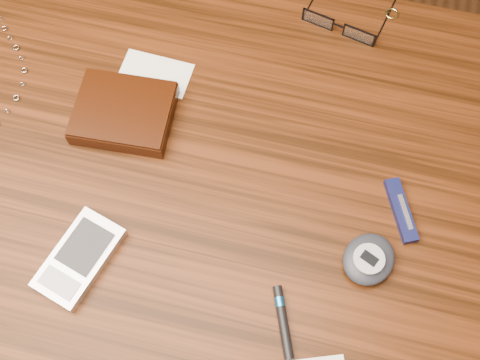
{
  "coord_description": "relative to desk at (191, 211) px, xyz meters",
  "views": [
    {
      "loc": [
        0.14,
        -0.27,
        1.44
      ],
      "look_at": [
        0.07,
        0.01,
        0.76
      ],
      "focal_mm": 45.0,
      "sensor_mm": 36.0,
      "label": 1
    }
  ],
  "objects": [
    {
      "name": "pocket_knife",
      "position": [
        0.27,
        0.03,
        0.11
      ],
      "size": [
        0.05,
        0.08,
        0.01
      ],
      "color": "black",
      "rests_on": "desk"
    },
    {
      "name": "gold_ring",
      "position": [
        0.21,
        0.32,
        0.1
      ],
      "size": [
        0.03,
        0.03,
        0.0
      ],
      "primitive_type": "torus",
      "rotation": [
        0.0,
        0.0,
        -0.42
      ],
      "color": "tan",
      "rests_on": "desk"
    },
    {
      "name": "desk",
      "position": [
        0.0,
        0.0,
        0.0
      ],
      "size": [
        1.0,
        0.7,
        0.75
      ],
      "color": "#3A1909",
      "rests_on": "ground"
    },
    {
      "name": "eyeglasses",
      "position": [
        0.15,
        0.28,
        0.11
      ],
      "size": [
        0.13,
        0.13,
        0.02
      ],
      "color": "black",
      "rests_on": "desk"
    },
    {
      "name": "black_blue_pen",
      "position": [
        0.16,
        -0.14,
        0.11
      ],
      "size": [
        0.04,
        0.08,
        0.01
      ],
      "color": "black",
      "rests_on": "desk"
    },
    {
      "name": "ground",
      "position": [
        0.0,
        0.0,
        -0.65
      ],
      "size": [
        3.8,
        3.8,
        0.0
      ],
      "primitive_type": "plane",
      "color": "#472814",
      "rests_on": "ground"
    },
    {
      "name": "pda_phone",
      "position": [
        -0.09,
        -0.13,
        0.11
      ],
      "size": [
        0.09,
        0.12,
        0.02
      ],
      "color": "#B2B2B6",
      "rests_on": "desk"
    },
    {
      "name": "pedometer",
      "position": [
        0.24,
        -0.05,
        0.11
      ],
      "size": [
        0.08,
        0.08,
        0.03
      ],
      "color": "#1F222A",
      "rests_on": "desk"
    },
    {
      "name": "wallet_and_card",
      "position": [
        -0.1,
        0.07,
        0.12
      ],
      "size": [
        0.13,
        0.16,
        0.03
      ],
      "color": "black",
      "rests_on": "desk"
    }
  ]
}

